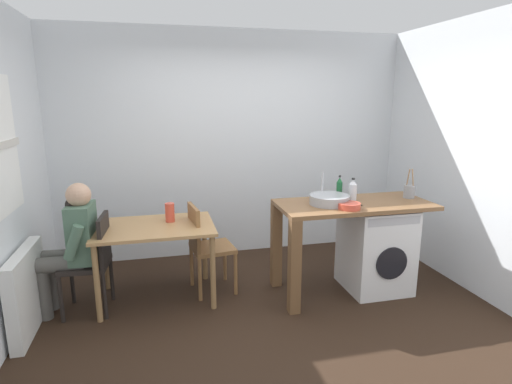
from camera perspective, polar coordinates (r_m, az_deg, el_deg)
name	(u,v)px	position (r m, az deg, el deg)	size (l,w,h in m)	color
ground_plane	(271,318)	(3.81, 2.13, -17.13)	(5.46, 5.46, 0.00)	black
wall_back	(234,145)	(5.04, -3.15, 6.52)	(4.60, 0.10, 2.70)	silver
wall_counter_side	(493,159)	(4.44, 30.14, 3.94)	(0.10, 3.80, 2.70)	silver
radiator	(27,291)	(3.97, -29.28, -11.97)	(0.10, 0.80, 0.70)	white
dining_table	(155,235)	(4.01, -13.89, -5.88)	(1.10, 0.76, 0.74)	tan
chair_person_seat	(93,258)	(4.00, -21.70, -8.54)	(0.43, 0.43, 0.90)	black
chair_opposite	(205,243)	(4.11, -7.09, -7.12)	(0.45, 0.45, 0.90)	olive
seated_person	(73,242)	(3.99, -24.17, -6.35)	(0.51, 0.52, 1.20)	#595651
kitchen_counter	(333,220)	(4.04, 10.73, -3.81)	(1.50, 0.68, 0.92)	brown
washing_machine	(375,248)	(4.35, 16.31, -7.49)	(0.60, 0.61, 0.86)	white
sink_basin	(329,200)	(3.97, 10.18, -1.05)	(0.38, 0.38, 0.09)	#9EA0A5
tap	(322,186)	(4.11, 9.23, 0.82)	(0.02, 0.02, 0.28)	#B2B2B7
bottle_tall_green	(339,188)	(4.17, 11.53, 0.49)	(0.06, 0.06, 0.24)	#19592D
bottle_squat_brown	(353,190)	(4.15, 13.32, 0.23)	(0.08, 0.08, 0.23)	silver
mixing_bowl	(349,205)	(3.84, 12.85, -1.84)	(0.21, 0.21, 0.06)	#D84C38
utensil_crock	(409,191)	(4.43, 20.56, 0.11)	(0.11, 0.11, 0.30)	gray
vase	(170,212)	(4.05, -11.91, -2.80)	(0.09, 0.09, 0.18)	#D84C38
scissors	(354,205)	(3.98, 13.53, -1.78)	(0.15, 0.06, 0.01)	#B2B2B7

